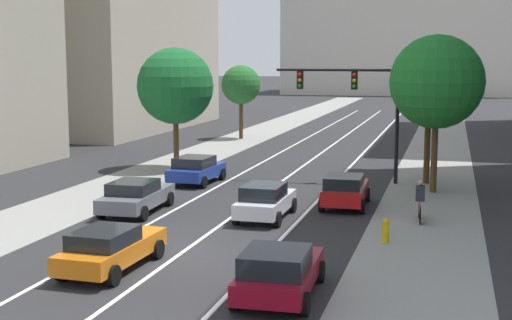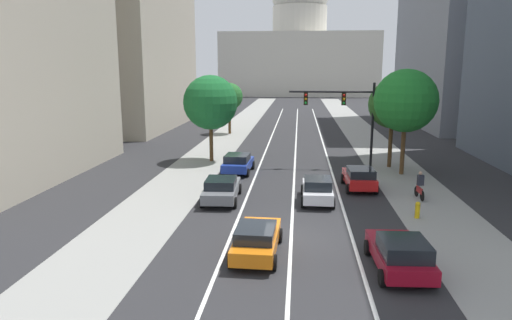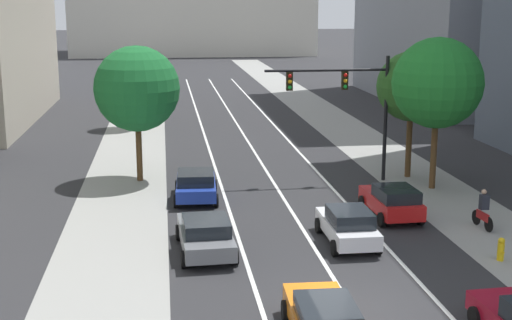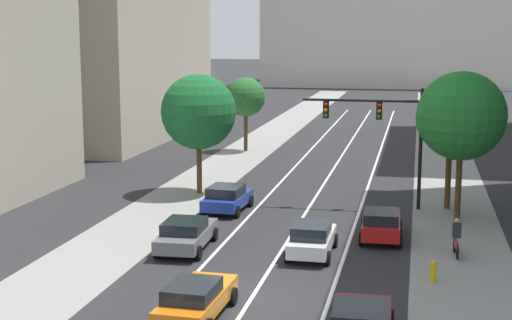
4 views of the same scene
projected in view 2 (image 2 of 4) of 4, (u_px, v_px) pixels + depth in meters
The scene contains 21 objects.
ground_plane at pixel (297, 129), 60.98m from camera, with size 400.00×400.00×0.00m, color #2B2B2D.
sidewalk_left at pixel (231, 133), 56.80m from camera, with size 4.42×130.00×0.01m, color gray.
sidewalk_right at pixel (363, 135), 55.38m from camera, with size 4.42×130.00×0.01m, color gray.
lane_stripe_left at pixel (267, 148), 46.58m from camera, with size 0.16×90.00×0.01m, color white.
lane_stripe_center at pixel (296, 148), 46.32m from camera, with size 0.16×90.00×0.01m, color white.
lane_stripe_right at pixel (325, 149), 46.07m from camera, with size 0.16×90.00×0.01m, color white.
office_tower_far_right at pixel (479, 1), 62.20m from camera, with size 16.23×28.38×33.01m.
capitol_building at pixel (299, 47), 134.86m from camera, with size 43.59×24.23×39.43m.
car_crimson at pixel (400, 253), 18.21m from camera, with size 2.23×4.42×1.48m.
car_red at pixel (359, 178), 30.63m from camera, with size 2.08×4.10×1.51m.
car_orange at pixel (257, 239), 19.83m from camera, with size 2.06×4.57×1.40m.
car_blue at pixel (238, 163), 35.40m from camera, with size 2.26×4.13×1.47m.
car_gray at pixel (222, 189), 27.98m from camera, with size 2.25×4.74×1.43m.
car_white at pixel (317, 189), 27.74m from camera, with size 1.92×4.21×1.50m.
traffic_signal_mast at pixel (347, 109), 36.53m from camera, with size 6.65×0.39×6.73m.
fire_hydrant at pixel (417, 210), 24.77m from camera, with size 0.26×0.35×0.91m.
cyclist at pixel (420, 185), 28.34m from camera, with size 0.38×1.70×1.72m.
street_tree_far_right at pixel (406, 101), 34.06m from camera, with size 4.61×4.61×7.80m.
street_tree_mid_left at pixel (229, 97), 55.68m from camera, with size 3.22×3.22×6.09m.
street_tree_near_left at pixel (211, 103), 39.07m from camera, with size 4.56×4.56×7.29m.
street_tree_near_right at pixel (393, 105), 36.71m from camera, with size 3.79×3.79×6.93m.
Camera 2 is at (0.26, -20.83, 7.88)m, focal length 32.80 mm.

